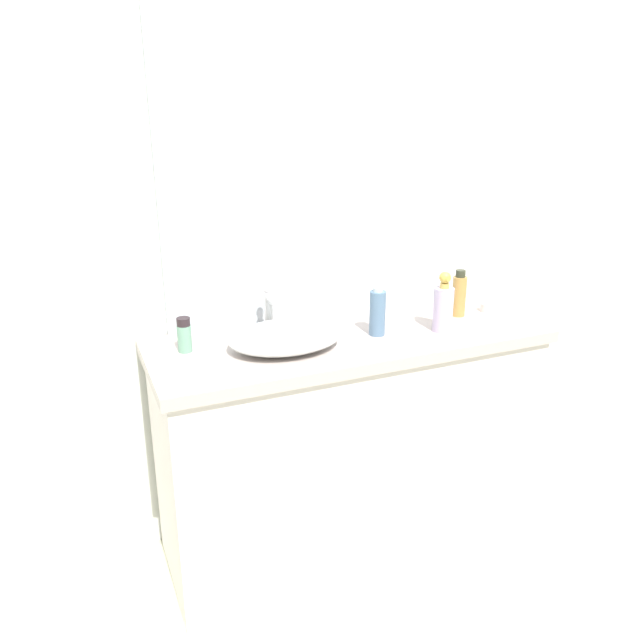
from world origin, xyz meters
The scene contains 11 objects.
ground_plane centered at (0.00, 0.00, -0.01)m, with size 6.00×6.00×0.02m, color #B6B799.
bathroom_wall_rear centered at (0.00, 0.73, 1.30)m, with size 6.00×0.06×2.60m, color silver.
vanity_counter centered at (-0.06, 0.43, 0.43)m, with size 1.42×0.51×0.86m.
wall_mirror_panel centered at (-0.06, 0.69, 1.41)m, with size 1.19×0.01×1.10m, color #B2BCC6.
sink_basin centered at (-0.31, 0.41, 0.90)m, with size 0.39×0.29×0.08m, color silver.
faucet centered at (-0.31, 0.57, 0.95)m, with size 0.03×0.12×0.17m.
soap_dispenser centered at (0.26, 0.35, 0.95)m, with size 0.07×0.07×0.22m.
lotion_bottle centered at (-0.63, 0.51, 0.91)m, with size 0.05×0.05×0.12m.
perfume_bottle centered at (0.03, 0.40, 0.94)m, with size 0.06×0.06×0.17m.
spray_can centered at (0.42, 0.47, 0.94)m, with size 0.05×0.05×0.18m.
candle_jar centered at (0.55, 0.46, 0.87)m, with size 0.06×0.06×0.03m, color silver.
Camera 1 is at (-0.96, -1.42, 1.63)m, focal length 34.95 mm.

